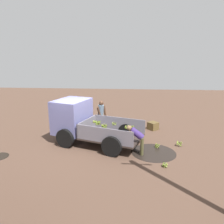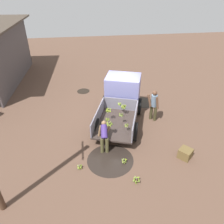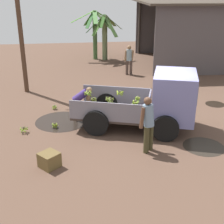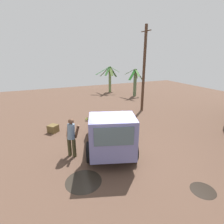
{
  "view_description": "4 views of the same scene",
  "coord_description": "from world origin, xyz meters",
  "px_view_note": "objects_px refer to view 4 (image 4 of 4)",
  "views": [
    {
      "loc": [
        -2.42,
        9.74,
        4.07
      ],
      "look_at": [
        -1.6,
        -0.14,
        1.53
      ],
      "focal_mm": 35.0,
      "sensor_mm": 36.0,
      "label": 1
    },
    {
      "loc": [
        -10.06,
        1.68,
        6.57
      ],
      "look_at": [
        -1.35,
        0.48,
        0.99
      ],
      "focal_mm": 35.0,
      "sensor_mm": 36.0,
      "label": 2
    },
    {
      "loc": [
        -3.04,
        -9.98,
        4.74
      ],
      "look_at": [
        -1.82,
        -0.91,
        1.0
      ],
      "focal_mm": 50.0,
      "sensor_mm": 36.0,
      "label": 3
    },
    {
      "loc": [
        6.1,
        -2.85,
        4.32
      ],
      "look_at": [
        -1.78,
        0.58,
        1.46
      ],
      "focal_mm": 28.0,
      "sensor_mm": 36.0,
      "label": 4
    }
  ],
  "objects_px": {
    "cargo_truck": "(111,135)",
    "banana_bunch_on_ground_2": "(121,119)",
    "banana_bunch_on_ground_0": "(87,119)",
    "wooden_crate_0": "(53,129)",
    "utility_pole": "(144,70)",
    "person_foreground_visitor": "(71,136)",
    "person_worker_loading": "(112,118)",
    "banana_bunch_on_ground_1": "(96,124)"
  },
  "relations": [
    {
      "from": "cargo_truck",
      "to": "banana_bunch_on_ground_0",
      "type": "bearing_deg",
      "value": -164.61
    },
    {
      "from": "banana_bunch_on_ground_0",
      "to": "banana_bunch_on_ground_2",
      "type": "height_order",
      "value": "banana_bunch_on_ground_0"
    },
    {
      "from": "cargo_truck",
      "to": "banana_bunch_on_ground_2",
      "type": "bearing_deg",
      "value": 166.75
    },
    {
      "from": "utility_pole",
      "to": "wooden_crate_0",
      "type": "distance_m",
      "value": 7.69
    },
    {
      "from": "banana_bunch_on_ground_2",
      "to": "wooden_crate_0",
      "type": "xyz_separation_m",
      "value": [
        0.03,
        -4.41,
        0.11
      ]
    },
    {
      "from": "banana_bunch_on_ground_0",
      "to": "wooden_crate_0",
      "type": "bearing_deg",
      "value": -66.82
    },
    {
      "from": "banana_bunch_on_ground_2",
      "to": "utility_pole",
      "type": "bearing_deg",
      "value": 118.88
    },
    {
      "from": "person_foreground_visitor",
      "to": "banana_bunch_on_ground_0",
      "type": "relative_size",
      "value": 5.96
    },
    {
      "from": "banana_bunch_on_ground_0",
      "to": "utility_pole",
      "type": "bearing_deg",
      "value": 95.32
    },
    {
      "from": "cargo_truck",
      "to": "person_worker_loading",
      "type": "height_order",
      "value": "cargo_truck"
    },
    {
      "from": "person_worker_loading",
      "to": "banana_bunch_on_ground_2",
      "type": "relative_size",
      "value": 5.84
    },
    {
      "from": "utility_pole",
      "to": "person_worker_loading",
      "type": "distance_m",
      "value": 5.03
    },
    {
      "from": "cargo_truck",
      "to": "banana_bunch_on_ground_1",
      "type": "distance_m",
      "value": 3.87
    },
    {
      "from": "banana_bunch_on_ground_0",
      "to": "banana_bunch_on_ground_2",
      "type": "distance_m",
      "value": 2.3
    },
    {
      "from": "person_foreground_visitor",
      "to": "person_worker_loading",
      "type": "height_order",
      "value": "person_foreground_visitor"
    },
    {
      "from": "banana_bunch_on_ground_1",
      "to": "banana_bunch_on_ground_2",
      "type": "xyz_separation_m",
      "value": [
        -0.08,
        1.82,
        -0.0
      ]
    },
    {
      "from": "cargo_truck",
      "to": "person_foreground_visitor",
      "type": "bearing_deg",
      "value": -100.44
    },
    {
      "from": "cargo_truck",
      "to": "banana_bunch_on_ground_0",
      "type": "distance_m",
      "value": 4.85
    },
    {
      "from": "person_foreground_visitor",
      "to": "wooden_crate_0",
      "type": "distance_m",
      "value": 3.06
    },
    {
      "from": "banana_bunch_on_ground_2",
      "to": "banana_bunch_on_ground_1",
      "type": "bearing_deg",
      "value": -87.51
    },
    {
      "from": "cargo_truck",
      "to": "wooden_crate_0",
      "type": "distance_m",
      "value": 4.37
    },
    {
      "from": "utility_pole",
      "to": "banana_bunch_on_ground_1",
      "type": "distance_m",
      "value": 5.54
    },
    {
      "from": "person_foreground_visitor",
      "to": "banana_bunch_on_ground_1",
      "type": "xyz_separation_m",
      "value": [
        -2.87,
        2.05,
        -0.86
      ]
    },
    {
      "from": "wooden_crate_0",
      "to": "cargo_truck",
      "type": "bearing_deg",
      "value": 28.73
    },
    {
      "from": "banana_bunch_on_ground_1",
      "to": "utility_pole",
      "type": "bearing_deg",
      "value": 108.74
    },
    {
      "from": "person_worker_loading",
      "to": "banana_bunch_on_ground_0",
      "type": "distance_m",
      "value": 2.31
    },
    {
      "from": "utility_pole",
      "to": "wooden_crate_0",
      "type": "bearing_deg",
      "value": -78.4
    },
    {
      "from": "cargo_truck",
      "to": "banana_bunch_on_ground_1",
      "type": "relative_size",
      "value": 18.07
    },
    {
      "from": "banana_bunch_on_ground_2",
      "to": "person_foreground_visitor",
      "type": "bearing_deg",
      "value": -52.67
    },
    {
      "from": "utility_pole",
      "to": "person_foreground_visitor",
      "type": "xyz_separation_m",
      "value": [
        4.34,
        -6.4,
        -2.24
      ]
    },
    {
      "from": "person_foreground_visitor",
      "to": "person_worker_loading",
      "type": "bearing_deg",
      "value": -10.42
    },
    {
      "from": "person_worker_loading",
      "to": "banana_bunch_on_ground_2",
      "type": "height_order",
      "value": "person_worker_loading"
    },
    {
      "from": "utility_pole",
      "to": "wooden_crate_0",
      "type": "xyz_separation_m",
      "value": [
        1.42,
        -6.94,
        -2.99
      ]
    },
    {
      "from": "cargo_truck",
      "to": "person_worker_loading",
      "type": "bearing_deg",
      "value": 174.35
    },
    {
      "from": "cargo_truck",
      "to": "banana_bunch_on_ground_1",
      "type": "xyz_separation_m",
      "value": [
        -3.71,
        0.53,
        -0.96
      ]
    },
    {
      "from": "banana_bunch_on_ground_2",
      "to": "wooden_crate_0",
      "type": "height_order",
      "value": "wooden_crate_0"
    },
    {
      "from": "utility_pole",
      "to": "person_foreground_visitor",
      "type": "relative_size",
      "value": 3.62
    },
    {
      "from": "utility_pole",
      "to": "banana_bunch_on_ground_0",
      "type": "height_order",
      "value": "utility_pole"
    },
    {
      "from": "cargo_truck",
      "to": "banana_bunch_on_ground_2",
      "type": "xyz_separation_m",
      "value": [
        -3.79,
        2.35,
        -0.96
      ]
    },
    {
      "from": "cargo_truck",
      "to": "banana_bunch_on_ground_1",
      "type": "height_order",
      "value": "cargo_truck"
    },
    {
      "from": "cargo_truck",
      "to": "banana_bunch_on_ground_0",
      "type": "relative_size",
      "value": 15.39
    },
    {
      "from": "person_worker_loading",
      "to": "banana_bunch_on_ground_0",
      "type": "bearing_deg",
      "value": -149.94
    }
  ]
}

